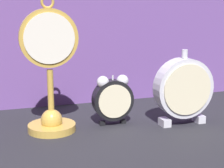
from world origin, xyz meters
The scene contains 4 objects.
ground_plane centered at (0.00, 0.00, 0.00)m, with size 4.00×4.00×0.00m, color #232328.
pocket_watch_on_stand centered at (-0.14, 0.11, 0.12)m, with size 0.13×0.11×0.30m.
alarm_clock_twin_bell centered at (0.01, 0.11, 0.07)m, with size 0.10×0.03×0.12m.
mantel_clock_silver centered at (0.17, 0.06, 0.09)m, with size 0.14×0.04×0.18m.
Camera 1 is at (-0.26, -0.71, 0.28)m, focal length 60.00 mm.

